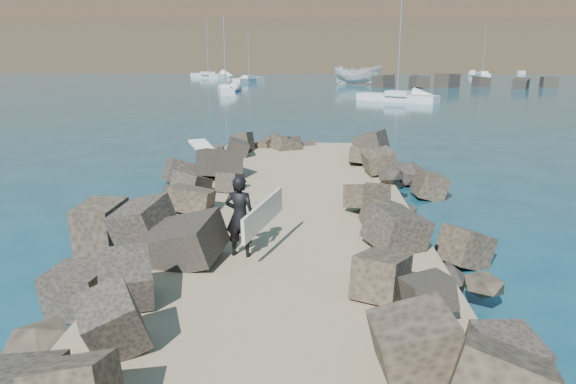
% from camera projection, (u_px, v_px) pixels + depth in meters
% --- Properties ---
extents(ground, '(800.00, 800.00, 0.00)m').
position_uv_depth(ground, '(290.00, 242.00, 13.49)').
color(ground, '#0F384C').
rests_on(ground, ground).
extents(jetty, '(6.00, 26.00, 0.60)m').
position_uv_depth(jetty, '(286.00, 261.00, 11.48)').
color(jetty, '#8C7759').
rests_on(jetty, ground).
extents(riprap_left, '(2.60, 22.00, 1.00)m').
position_uv_depth(riprap_left, '(152.00, 242.00, 12.02)').
color(riprap_left, black).
rests_on(riprap_left, ground).
extents(riprap_right, '(2.60, 22.00, 1.00)m').
position_uv_depth(riprap_right, '(425.00, 245.00, 11.81)').
color(riprap_right, black).
rests_on(riprap_right, ground).
extents(headland, '(360.00, 140.00, 32.00)m').
position_uv_depth(headland, '(343.00, 7.00, 163.97)').
color(headland, '#2D4919').
rests_on(headland, ground).
extents(surfboard_resting, '(1.70, 2.37, 0.08)m').
position_uv_depth(surfboard_resting, '(208.00, 156.00, 18.63)').
color(surfboard_resting, white).
rests_on(surfboard_resting, riprap_left).
extents(boat_imported, '(6.72, 4.42, 2.43)m').
position_uv_depth(boat_imported, '(357.00, 75.00, 71.03)').
color(boat_imported, silver).
rests_on(boat_imported, ground).
extents(surfer_with_board, '(1.09, 1.91, 1.60)m').
position_uv_depth(surfer_with_board, '(243.00, 216.00, 10.75)').
color(surfer_with_board, black).
rests_on(surfer_with_board, jetty).
extents(sailboat_e, '(6.66, 7.35, 9.70)m').
position_uv_depth(sailboat_e, '(208.00, 76.00, 86.91)').
color(sailboat_e, silver).
rests_on(sailboat_e, ground).
extents(sailboat_b, '(3.90, 5.42, 6.88)m').
position_uv_depth(sailboat_b, '(249.00, 80.00, 75.54)').
color(sailboat_b, silver).
rests_on(sailboat_b, ground).
extents(sailboat_c, '(6.85, 5.35, 8.67)m').
position_uv_depth(sailboat_c, '(397.00, 98.00, 48.62)').
color(sailboat_c, silver).
rests_on(sailboat_c, ground).
extents(sailboat_a, '(2.69, 6.48, 7.71)m').
position_uv_depth(sailboat_a, '(226.00, 90.00, 57.36)').
color(sailboat_a, silver).
rests_on(sailboat_a, ground).
extents(sailboat_d, '(2.22, 6.78, 8.07)m').
position_uv_depth(sailboat_d, '(482.00, 75.00, 89.39)').
color(sailboat_d, silver).
rests_on(sailboat_d, ground).
extents(sailboat_f, '(2.87, 5.50, 6.70)m').
position_uv_depth(sailboat_f, '(513.00, 72.00, 101.15)').
color(sailboat_f, silver).
rests_on(sailboat_f, ground).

